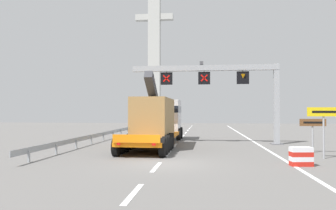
{
  "coord_description": "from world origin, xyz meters",
  "views": [
    {
      "loc": [
        1.97,
        -15.84,
        2.57
      ],
      "look_at": [
        -0.81,
        8.69,
        3.1
      ],
      "focal_mm": 34.05,
      "sensor_mm": 36.0,
      "label": 1
    }
  ],
  "objects_px": {
    "overhead_lane_gantry": "(223,80)",
    "exit_sign_yellow": "(324,119)",
    "tourist_info_sign_brown": "(313,127)",
    "crash_barrier_striped": "(301,156)",
    "bridge_pylon_distant": "(154,36)",
    "heavy_haul_truck_orange": "(159,119)"
  },
  "relations": [
    {
      "from": "heavy_haul_truck_orange",
      "to": "crash_barrier_striped",
      "type": "distance_m",
      "value": 12.65
    },
    {
      "from": "crash_barrier_striped",
      "to": "bridge_pylon_distant",
      "type": "relative_size",
      "value": 0.03
    },
    {
      "from": "overhead_lane_gantry",
      "to": "tourist_info_sign_brown",
      "type": "height_order",
      "value": "overhead_lane_gantry"
    },
    {
      "from": "heavy_haul_truck_orange",
      "to": "bridge_pylon_distant",
      "type": "xyz_separation_m",
      "value": [
        -8.15,
        49.44,
        18.66
      ]
    },
    {
      "from": "overhead_lane_gantry",
      "to": "exit_sign_yellow",
      "type": "height_order",
      "value": "overhead_lane_gantry"
    },
    {
      "from": "heavy_haul_truck_orange",
      "to": "overhead_lane_gantry",
      "type": "bearing_deg",
      "value": 7.37
    },
    {
      "from": "overhead_lane_gantry",
      "to": "heavy_haul_truck_orange",
      "type": "xyz_separation_m",
      "value": [
        -5.13,
        -0.66,
        -3.17
      ]
    },
    {
      "from": "exit_sign_yellow",
      "to": "heavy_haul_truck_orange",
      "type": "bearing_deg",
      "value": 145.38
    },
    {
      "from": "exit_sign_yellow",
      "to": "crash_barrier_striped",
      "type": "distance_m",
      "value": 3.65
    },
    {
      "from": "crash_barrier_striped",
      "to": "tourist_info_sign_brown",
      "type": "bearing_deg",
      "value": 66.69
    },
    {
      "from": "bridge_pylon_distant",
      "to": "heavy_haul_truck_orange",
      "type": "bearing_deg",
      "value": -80.64
    },
    {
      "from": "overhead_lane_gantry",
      "to": "heavy_haul_truck_orange",
      "type": "relative_size",
      "value": 0.85
    },
    {
      "from": "heavy_haul_truck_orange",
      "to": "tourist_info_sign_brown",
      "type": "relative_size",
      "value": 6.63
    },
    {
      "from": "tourist_info_sign_brown",
      "to": "overhead_lane_gantry",
      "type": "bearing_deg",
      "value": 136.06
    },
    {
      "from": "exit_sign_yellow",
      "to": "tourist_info_sign_brown",
      "type": "relative_size",
      "value": 1.33
    },
    {
      "from": "exit_sign_yellow",
      "to": "bridge_pylon_distant",
      "type": "xyz_separation_m",
      "value": [
        -18.27,
        56.42,
        18.47
      ]
    },
    {
      "from": "overhead_lane_gantry",
      "to": "exit_sign_yellow",
      "type": "bearing_deg",
      "value": -56.86
    },
    {
      "from": "overhead_lane_gantry",
      "to": "exit_sign_yellow",
      "type": "distance_m",
      "value": 9.61
    },
    {
      "from": "heavy_haul_truck_orange",
      "to": "exit_sign_yellow",
      "type": "height_order",
      "value": "heavy_haul_truck_orange"
    },
    {
      "from": "heavy_haul_truck_orange",
      "to": "tourist_info_sign_brown",
      "type": "distance_m",
      "value": 11.28
    },
    {
      "from": "heavy_haul_truck_orange",
      "to": "exit_sign_yellow",
      "type": "distance_m",
      "value": 12.3
    },
    {
      "from": "overhead_lane_gantry",
      "to": "tourist_info_sign_brown",
      "type": "xyz_separation_m",
      "value": [
        5.25,
        -5.06,
        -3.53
      ]
    }
  ]
}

